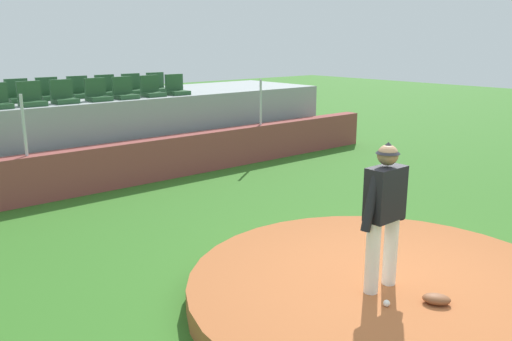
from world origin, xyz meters
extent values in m
plane|color=#316920|center=(0.00, 0.00, 0.00)|extent=(60.00, 60.00, 0.00)
cylinder|color=#AA5B31|center=(0.00, 0.00, 0.14)|extent=(4.75, 4.75, 0.28)
cylinder|color=white|center=(-0.38, -0.07, 0.70)|extent=(0.16, 0.16, 0.84)
cylinder|color=white|center=(-0.04, -0.07, 0.70)|extent=(0.16, 0.16, 0.84)
cube|color=black|center=(-0.21, -0.07, 1.42)|extent=(0.48, 0.25, 0.61)
cylinder|color=black|center=(-0.46, -0.08, 1.38)|extent=(0.26, 0.11, 0.68)
cylinder|color=black|center=(0.04, -0.07, 1.38)|extent=(0.26, 0.11, 0.68)
sphere|color=#8C6647|center=(-0.21, -0.07, 1.86)|extent=(0.23, 0.23, 0.23)
cone|color=black|center=(-0.21, -0.07, 1.94)|extent=(0.27, 0.27, 0.13)
sphere|color=white|center=(-0.52, -0.39, 0.32)|extent=(0.07, 0.07, 0.07)
ellipsoid|color=brown|center=(-0.06, -0.71, 0.33)|extent=(0.34, 0.36, 0.11)
cube|color=brown|center=(0.00, 6.85, 0.47)|extent=(15.21, 0.40, 0.93)
cylinder|color=silver|center=(-1.93, 6.85, 1.52)|extent=(0.06, 0.06, 1.17)
cylinder|color=silver|center=(3.93, 6.85, 1.52)|extent=(0.06, 0.06, 1.17)
cube|color=#939A9B|center=(0.00, 8.95, 0.87)|extent=(13.25, 3.04, 1.75)
cube|color=#27502D|center=(-1.41, 7.86, 1.80)|extent=(0.48, 0.44, 0.10)
cube|color=#27502D|center=(-1.41, 8.04, 2.05)|extent=(0.48, 0.08, 0.40)
cube|color=#27502D|center=(-0.72, 7.88, 1.80)|extent=(0.48, 0.44, 0.10)
cube|color=#27502D|center=(-0.72, 8.06, 2.05)|extent=(0.48, 0.08, 0.40)
cube|color=#27502D|center=(0.03, 7.87, 1.80)|extent=(0.48, 0.44, 0.10)
cube|color=#27502D|center=(0.03, 8.05, 2.05)|extent=(0.48, 0.08, 0.40)
cube|color=#27502D|center=(0.69, 7.87, 1.80)|extent=(0.48, 0.44, 0.10)
cube|color=#27502D|center=(0.69, 8.05, 2.05)|extent=(0.48, 0.08, 0.40)
cube|color=#27502D|center=(1.43, 7.90, 1.80)|extent=(0.48, 0.44, 0.10)
cube|color=#27502D|center=(1.43, 8.08, 2.05)|extent=(0.48, 0.08, 0.40)
cube|color=#27502D|center=(2.10, 7.87, 1.80)|extent=(0.48, 0.44, 0.10)
cube|color=#27502D|center=(2.10, 8.05, 2.05)|extent=(0.48, 0.08, 0.40)
cube|color=#27502D|center=(-1.40, 8.76, 1.80)|extent=(0.48, 0.44, 0.10)
cube|color=#27502D|center=(-1.40, 8.94, 2.05)|extent=(0.48, 0.08, 0.40)
cube|color=#27502D|center=(-0.72, 8.80, 1.80)|extent=(0.48, 0.44, 0.10)
cube|color=#27502D|center=(-0.72, 8.98, 2.05)|extent=(0.48, 0.08, 0.40)
cube|color=#27502D|center=(-0.01, 8.77, 1.80)|extent=(0.48, 0.44, 0.10)
cube|color=#27502D|center=(-0.01, 8.95, 2.05)|extent=(0.48, 0.08, 0.40)
cube|color=#27502D|center=(0.69, 8.81, 1.80)|extent=(0.48, 0.44, 0.10)
cube|color=#27502D|center=(0.69, 8.99, 2.05)|extent=(0.48, 0.08, 0.40)
cube|color=#27502D|center=(1.39, 8.79, 1.80)|extent=(0.48, 0.44, 0.10)
cube|color=#27502D|center=(1.39, 8.97, 2.05)|extent=(0.48, 0.08, 0.40)
cube|color=#27502D|center=(2.10, 8.81, 1.80)|extent=(0.48, 0.44, 0.10)
cube|color=#27502D|center=(2.10, 8.99, 2.05)|extent=(0.48, 0.08, 0.40)
camera|label=1|loc=(-4.93, -3.42, 3.07)|focal=36.98mm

